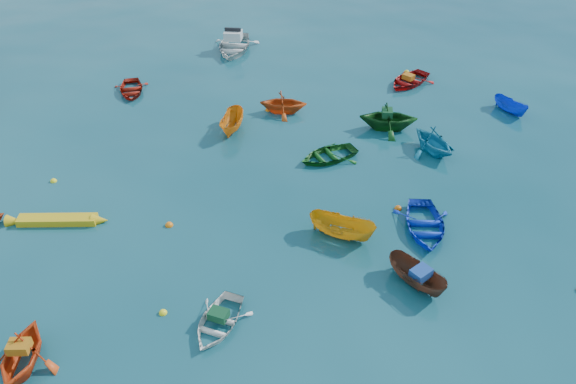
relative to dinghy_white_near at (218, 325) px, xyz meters
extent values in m
plane|color=#0A3B48|center=(4.22, 1.60, 0.00)|extent=(160.00, 160.00, 0.00)
imported|color=white|center=(0.00, 0.00, 0.00)|extent=(3.17, 3.38, 0.57)
imported|color=brown|center=(7.67, 0.14, 0.00)|extent=(2.04, 2.88, 1.04)
imported|color=#1034C9|center=(9.39, 3.06, 0.00)|extent=(3.35, 4.01, 0.72)
imported|color=#E74815|center=(-6.45, -0.11, 0.00)|extent=(2.92, 3.20, 1.45)
imported|color=orange|center=(5.79, 3.49, 0.00)|extent=(3.00, 2.67, 1.13)
imported|color=#145619|center=(7.04, 9.40, 0.00)|extent=(3.50, 2.83, 0.64)
imported|color=teal|center=(12.49, 8.73, 0.00)|extent=(3.02, 3.31, 1.49)
imported|color=orange|center=(2.79, 13.42, 0.00)|extent=(2.09, 3.02, 1.09)
imported|color=#0F4415|center=(11.13, 11.49, 0.00)|extent=(3.87, 3.61, 1.66)
imported|color=#B00F0E|center=(14.61, 16.47, 0.00)|extent=(4.12, 3.81, 0.70)
imported|color=#1038CA|center=(18.77, 11.59, 0.00)|extent=(1.51, 2.48, 0.90)
imported|color=#9E1A0D|center=(-2.52, 19.50, 0.00)|extent=(2.18, 3.01, 0.62)
imported|color=#C24512|center=(5.99, 14.75, 0.00)|extent=(3.28, 3.04, 1.42)
imported|color=silver|center=(4.75, 24.52, 0.00)|extent=(4.65, 5.43, 1.55)
cube|color=#114525|center=(0.06, 0.08, 0.45)|extent=(0.84, 0.80, 0.32)
cube|color=#194194|center=(7.73, 0.01, 0.71)|extent=(0.92, 0.83, 0.37)
cube|color=#BC6C13|center=(-6.44, -0.06, 0.89)|extent=(0.79, 0.66, 0.33)
cube|color=#10411F|center=(11.04, 11.52, 1.01)|extent=(0.78, 0.89, 0.36)
cube|color=#BA6313|center=(14.52, 16.42, 0.51)|extent=(0.78, 0.83, 0.32)
sphere|color=yellow|center=(-1.87, 1.04, 0.00)|extent=(0.30, 0.30, 0.30)
sphere|color=orange|center=(-1.27, 6.00, 0.00)|extent=(0.35, 0.35, 0.35)
sphere|color=yellow|center=(6.96, 3.46, 0.00)|extent=(0.37, 0.37, 0.37)
sphere|color=#D75C0B|center=(8.87, 4.66, 0.00)|extent=(0.34, 0.34, 0.34)
sphere|color=yellow|center=(-6.42, 10.71, 0.00)|extent=(0.31, 0.31, 0.31)
sphere|color=orange|center=(5.18, 15.19, 0.00)|extent=(0.36, 0.36, 0.36)
sphere|color=yellow|center=(15.18, 18.05, 0.00)|extent=(0.35, 0.35, 0.35)
camera|label=1|loc=(-0.80, -13.43, 15.74)|focal=35.00mm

